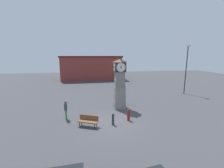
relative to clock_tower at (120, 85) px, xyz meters
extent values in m
plane|color=#424247|center=(-1.36, -3.37, -2.57)|extent=(76.99, 76.99, 0.00)
cube|color=gray|center=(0.00, 0.00, -2.18)|extent=(1.18, 1.18, 0.79)
cube|color=gray|center=(0.00, 0.00, -1.39)|extent=(1.12, 1.12, 0.79)
cube|color=gray|center=(0.00, 0.00, -0.61)|extent=(1.06, 1.06, 0.79)
cube|color=gray|center=(0.00, 0.00, 0.18)|extent=(1.00, 1.00, 0.79)
cube|color=gray|center=(0.00, 0.00, 0.97)|extent=(0.93, 0.93, 0.79)
cube|color=#2D2316|center=(0.00, 0.00, 1.86)|extent=(1.10, 1.10, 0.98)
cylinder|color=white|center=(0.00, 0.57, 1.86)|extent=(0.90, 0.04, 0.90)
cube|color=black|center=(0.00, 0.60, 1.86)|extent=(0.06, 0.16, 0.19)
cube|color=black|center=(0.00, 0.60, 1.86)|extent=(0.04, 0.08, 0.34)
cylinder|color=white|center=(0.00, -0.57, 1.86)|extent=(0.90, 0.04, 0.90)
cube|color=black|center=(0.00, -0.60, 1.86)|extent=(0.06, 0.05, 0.21)
cube|color=black|center=(0.00, -0.60, 1.86)|extent=(0.04, 0.34, 0.12)
cylinder|color=white|center=(0.57, 0.00, 1.86)|extent=(0.04, 0.90, 0.90)
cube|color=black|center=(0.60, 0.00, 1.86)|extent=(0.21, 0.06, 0.07)
cube|color=black|center=(0.60, 0.00, 1.86)|extent=(0.06, 0.04, 0.34)
cylinder|color=white|center=(-0.57, 0.00, 1.86)|extent=(0.04, 0.90, 0.90)
cube|color=black|center=(-0.60, 0.00, 1.86)|extent=(0.17, 0.06, 0.17)
cube|color=black|center=(-0.60, 0.00, 1.86)|extent=(0.26, 0.04, 0.28)
pyramid|color=#2D2316|center=(0.00, 0.00, 2.50)|extent=(1.16, 1.16, 0.31)
cylinder|color=#333338|center=(-1.33, -3.89, -2.14)|extent=(0.21, 0.21, 0.87)
sphere|color=#333338|center=(-1.33, -3.89, -1.67)|extent=(0.18, 0.18, 0.18)
cylinder|color=maroon|center=(0.14, -3.28, -2.12)|extent=(0.23, 0.23, 0.91)
sphere|color=maroon|center=(0.14, -3.28, -1.63)|extent=(0.21, 0.21, 0.21)
cube|color=brown|center=(-3.37, -3.93, -2.12)|extent=(1.67, 1.09, 0.08)
cube|color=brown|center=(-3.27, -3.70, -1.87)|extent=(1.50, 0.68, 0.40)
cylinder|color=#262628|center=(-4.04, -3.86, -2.35)|extent=(0.06, 0.06, 0.45)
cylinder|color=#262628|center=(-2.86, -4.36, -2.35)|extent=(0.06, 0.06, 0.45)
cylinder|color=#262628|center=(-3.88, -3.49, -2.35)|extent=(0.06, 0.06, 0.45)
cylinder|color=#262628|center=(-2.70, -3.99, -2.35)|extent=(0.06, 0.06, 0.45)
cylinder|color=#338C4C|center=(-5.29, -2.10, -2.14)|extent=(0.14, 0.14, 0.86)
cylinder|color=#338C4C|center=(-5.27, -2.30, -2.14)|extent=(0.14, 0.14, 0.86)
cube|color=#3F3F47|center=(-5.28, -2.20, -1.39)|extent=(0.28, 0.42, 0.65)
sphere|color=#8C664C|center=(-5.28, -2.20, -0.94)|extent=(0.23, 0.23, 0.23)
cylinder|color=#333338|center=(10.67, 4.45, 0.81)|extent=(0.14, 0.14, 6.77)
cube|color=silver|center=(10.67, 4.45, 4.32)|extent=(0.50, 0.24, 0.24)
cube|color=maroon|center=(-2.60, 20.45, -0.01)|extent=(13.51, 6.74, 5.12)
cube|color=#4F1E1B|center=(-2.60, 20.45, 2.70)|extent=(13.92, 6.94, 0.30)
camera|label=1|loc=(-3.16, -15.18, 3.08)|focal=24.00mm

